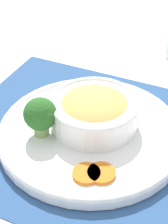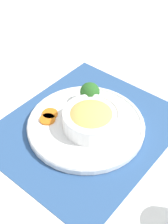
% 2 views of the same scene
% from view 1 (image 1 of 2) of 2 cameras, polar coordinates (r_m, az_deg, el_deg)
% --- Properties ---
extents(ground_plane, '(4.00, 4.00, 0.00)m').
position_cam_1_polar(ground_plane, '(0.66, 0.96, -3.99)').
color(ground_plane, white).
extents(placemat, '(0.50, 0.43, 0.00)m').
position_cam_1_polar(placemat, '(0.66, 0.96, -3.86)').
color(placemat, '#2D5184').
rests_on(placemat, ground_plane).
extents(plate, '(0.32, 0.32, 0.02)m').
position_cam_1_polar(plate, '(0.65, 0.97, -2.98)').
color(plate, white).
rests_on(plate, placemat).
extents(bowl, '(0.15, 0.15, 0.06)m').
position_cam_1_polar(bowl, '(0.64, 1.49, 0.34)').
color(bowl, white).
rests_on(bowl, plate).
extents(broccoli_floret, '(0.06, 0.06, 0.07)m').
position_cam_1_polar(broccoli_floret, '(0.62, -6.67, -0.45)').
color(broccoli_floret, '#84AD5B').
rests_on(broccoli_floret, plate).
extents(carrot_slice_near, '(0.04, 0.04, 0.01)m').
position_cam_1_polar(carrot_slice_near, '(0.57, 0.36, -9.35)').
color(carrot_slice_near, orange).
rests_on(carrot_slice_near, plate).
extents(carrot_slice_middle, '(0.04, 0.04, 0.01)m').
position_cam_1_polar(carrot_slice_middle, '(0.57, 2.67, -9.28)').
color(carrot_slice_middle, orange).
rests_on(carrot_slice_middle, plate).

